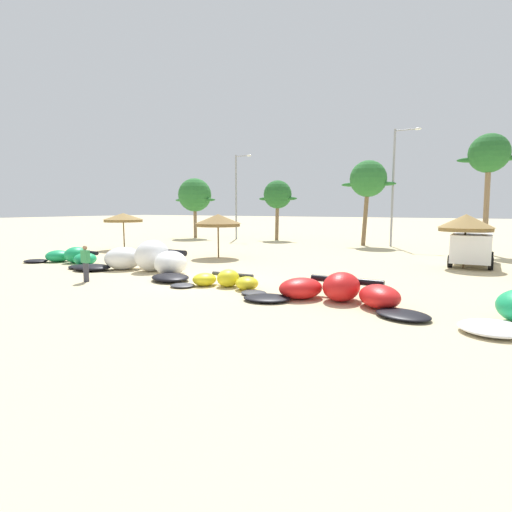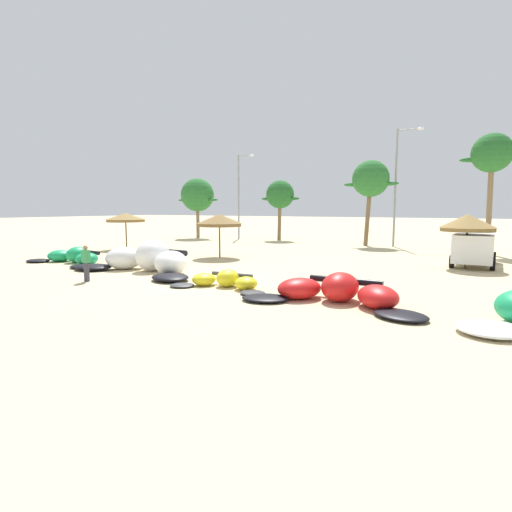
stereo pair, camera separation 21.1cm
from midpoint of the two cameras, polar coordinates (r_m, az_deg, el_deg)
The scene contains 16 objects.
ground_plane at distance 18.31m, azimuth -7.30°, elevation -3.50°, with size 260.00×260.00×0.00m, color beige.
kite_far_left at distance 26.22m, azimuth -24.87°, elevation -0.15°, with size 6.14×2.96×0.97m.
kite_left at distance 21.30m, azimuth -15.54°, elevation -0.57°, with size 8.03×3.93×1.62m.
kite_left_of_center at distance 16.62m, azimuth -4.73°, elevation -3.55°, with size 4.57×2.14×0.72m.
kite_center at distance 14.20m, azimuth 11.16°, elevation -4.97°, with size 6.58×3.02×1.02m.
beach_umbrella_near_van at distance 33.53m, azimuth -18.45°, elevation 5.18°, with size 3.09×3.09×2.87m.
beach_umbrella_middle at distance 26.64m, azimuth -5.62°, elevation 5.06°, with size 3.02×3.02×2.87m.
beach_umbrella_near_palms at distance 24.44m, azimuth 27.36°, elevation 4.21°, with size 2.85×2.85×2.94m.
parked_car_second at distance 26.22m, azimuth 28.08°, elevation 1.26°, with size 2.28×5.28×1.84m.
person_near_kites at distance 19.38m, azimuth -23.25°, elevation -0.98°, with size 0.36×0.24×1.62m.
palm_leftmost at distance 44.67m, azimuth -8.80°, elevation 8.48°, with size 5.38×3.59×6.47m.
palm_left at distance 41.48m, azimuth 2.93°, elevation 8.60°, with size 4.29×2.86×6.07m.
palm_left_of_gap at distance 36.47m, azimuth 15.43°, elevation 10.38°, with size 4.69×3.13×7.34m.
palm_center_left at distance 33.21m, azimuth 29.93°, elevation 12.22°, with size 4.06×2.70×8.43m.
lamppost_west at distance 42.57m, azimuth -2.79°, elevation 9.02°, with size 1.94×0.24×8.73m.
lamppost_west_center at distance 36.18m, azimuth 18.95°, elevation 9.94°, with size 2.14×0.24×9.77m.
Camera 1 is at (10.56, -14.58, 3.25)m, focal length 28.27 mm.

